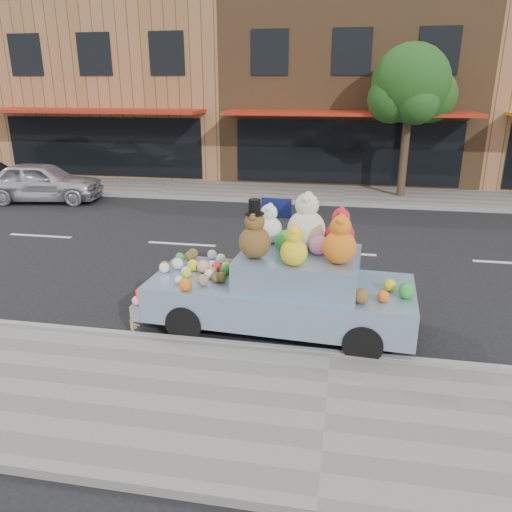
# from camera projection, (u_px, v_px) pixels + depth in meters

# --- Properties ---
(ground) EXTENTS (120.00, 120.00, 0.00)m
(ground) POSITION_uv_depth(u_px,v_px,m) (339.00, 253.00, 12.17)
(ground) COLOR black
(ground) RESTS_ON ground
(near_sidewalk) EXTENTS (60.00, 3.00, 0.12)m
(near_sidewalk) POSITION_uv_depth(u_px,v_px,m) (325.00, 417.00, 6.11)
(near_sidewalk) COLOR gray
(near_sidewalk) RESTS_ON ground
(far_sidewalk) EXTENTS (60.00, 3.00, 0.12)m
(far_sidewalk) POSITION_uv_depth(u_px,v_px,m) (343.00, 195.00, 18.19)
(far_sidewalk) COLOR gray
(far_sidewalk) RESTS_ON ground
(near_kerb) EXTENTS (60.00, 0.12, 0.13)m
(near_kerb) POSITION_uv_depth(u_px,v_px,m) (330.00, 355.00, 7.50)
(near_kerb) COLOR gray
(near_kerb) RESTS_ON ground
(far_kerb) EXTENTS (60.00, 0.12, 0.13)m
(far_kerb) POSITION_uv_depth(u_px,v_px,m) (343.00, 204.00, 16.79)
(far_kerb) COLOR gray
(far_kerb) RESTS_ON ground
(storefront_left) EXTENTS (10.00, 9.80, 7.30)m
(storefront_left) POSITION_uv_depth(u_px,v_px,m) (138.00, 89.00, 23.80)
(storefront_left) COLOR #9F6942
(storefront_left) RESTS_ON ground
(storefront_mid) EXTENTS (10.00, 9.80, 7.30)m
(storefront_mid) POSITION_uv_depth(u_px,v_px,m) (350.00, 90.00, 22.09)
(storefront_mid) COLOR brown
(storefront_mid) RESTS_ON ground
(street_tree) EXTENTS (3.00, 2.70, 5.22)m
(street_tree) POSITION_uv_depth(u_px,v_px,m) (411.00, 90.00, 16.69)
(street_tree) COLOR #38281C
(street_tree) RESTS_ON ground
(car_silver) EXTENTS (4.25, 2.25, 1.38)m
(car_silver) POSITION_uv_depth(u_px,v_px,m) (42.00, 182.00, 17.26)
(car_silver) COLOR silver
(car_silver) RESTS_ON ground
(art_car) EXTENTS (4.58, 2.00, 2.28)m
(art_car) POSITION_uv_depth(u_px,v_px,m) (283.00, 283.00, 8.22)
(art_car) COLOR black
(art_car) RESTS_ON ground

